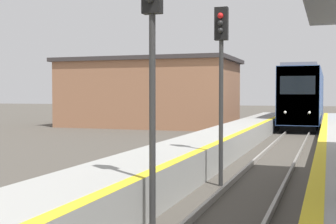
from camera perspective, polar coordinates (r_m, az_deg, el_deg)
train at (r=40.37m, az=16.37°, el=1.81°), size 2.65×20.65×4.57m
signal_near at (r=8.70m, az=-1.96°, el=7.91°), size 0.36×0.31×4.94m
signal_mid at (r=13.03m, az=6.50°, el=6.01°), size 0.36×0.31×4.94m
station_building at (r=37.07m, az=-2.21°, el=2.39°), size 13.57×8.13×5.29m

